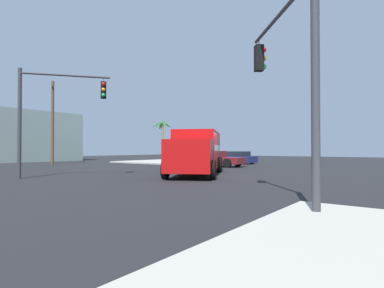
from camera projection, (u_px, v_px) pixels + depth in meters
ground_plane at (220, 175)px, 18.04m from camera, size 100.00×100.00×0.00m
sidewalk_corner_far at (184, 162)px, 36.27m from camera, size 12.23×12.23×0.14m
delivery_truck at (197, 152)px, 18.71m from camera, size 7.80×5.82×2.67m
traffic_light_primary at (51, 106)px, 16.54m from camera, size 3.77×3.00×5.87m
traffic_light_secondary at (289, 64)px, 8.54m from camera, size 3.48×3.19×5.74m
pickup_maroon at (215, 158)px, 27.33m from camera, size 2.46×5.29×1.38m
sedan_navy at (236, 158)px, 32.60m from camera, size 2.36×4.45×1.31m
palm_tree_far at (163, 133)px, 39.05m from camera, size 2.69×2.47×5.04m
utility_pole at (53, 121)px, 31.30m from camera, size 1.25×1.94×8.55m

